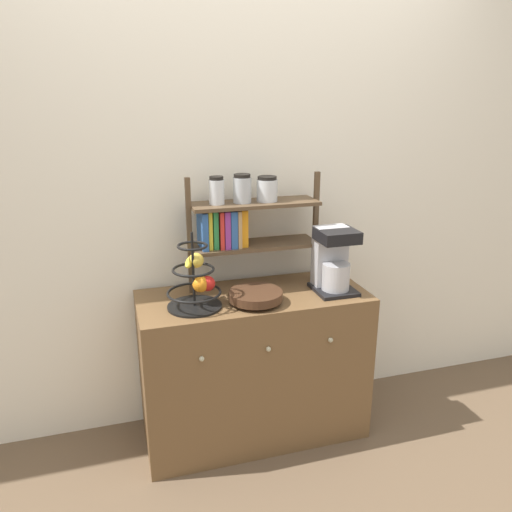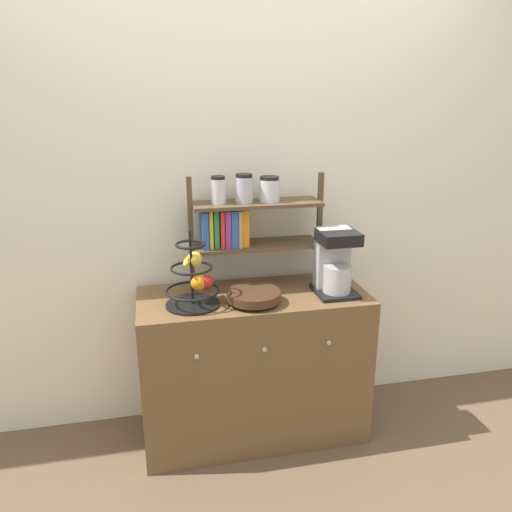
% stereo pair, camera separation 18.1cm
% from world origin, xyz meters
% --- Properties ---
extents(ground_plane, '(12.00, 12.00, 0.00)m').
position_xyz_m(ground_plane, '(0.00, 0.00, 0.00)').
color(ground_plane, brown).
extents(wall_back, '(7.00, 0.05, 2.60)m').
position_xyz_m(wall_back, '(0.00, 0.52, 1.30)').
color(wall_back, silver).
rests_on(wall_back, ground_plane).
extents(sideboard, '(1.13, 0.50, 0.78)m').
position_xyz_m(sideboard, '(0.00, 0.24, 0.39)').
color(sideboard, brown).
rests_on(sideboard, ground_plane).
extents(coffee_maker, '(0.20, 0.22, 0.32)m').
position_xyz_m(coffee_maker, '(0.40, 0.19, 0.94)').
color(coffee_maker, black).
rests_on(coffee_maker, sideboard).
extents(fruit_stand, '(0.25, 0.25, 0.36)m').
position_xyz_m(fruit_stand, '(-0.29, 0.18, 0.90)').
color(fruit_stand, black).
rests_on(fruit_stand, sideboard).
extents(wooden_bowl, '(0.26, 0.26, 0.06)m').
position_xyz_m(wooden_bowl, '(-0.02, 0.14, 0.82)').
color(wooden_bowl, '#422819').
rests_on(wooden_bowl, sideboard).
extents(shelf_hutch, '(0.68, 0.20, 0.58)m').
position_xyz_m(shelf_hutch, '(-0.03, 0.36, 1.14)').
color(shelf_hutch, brown).
rests_on(shelf_hutch, sideboard).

